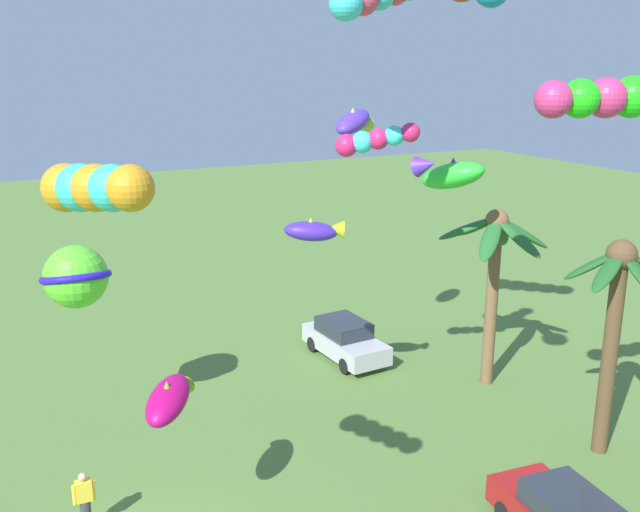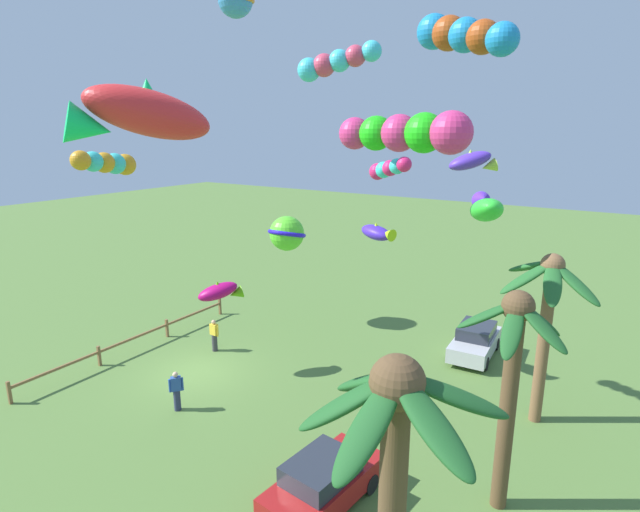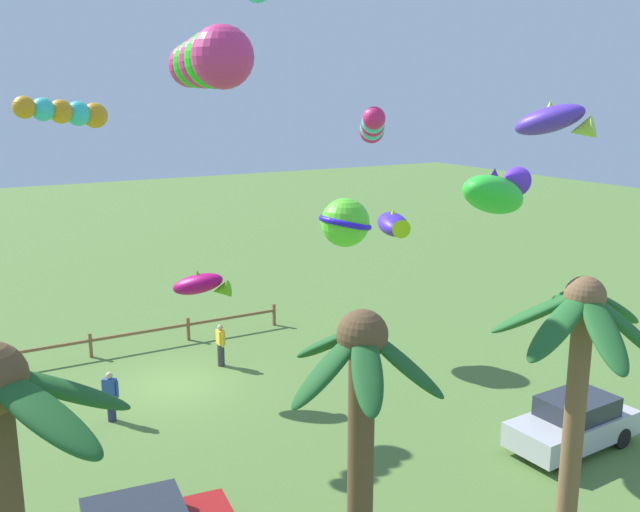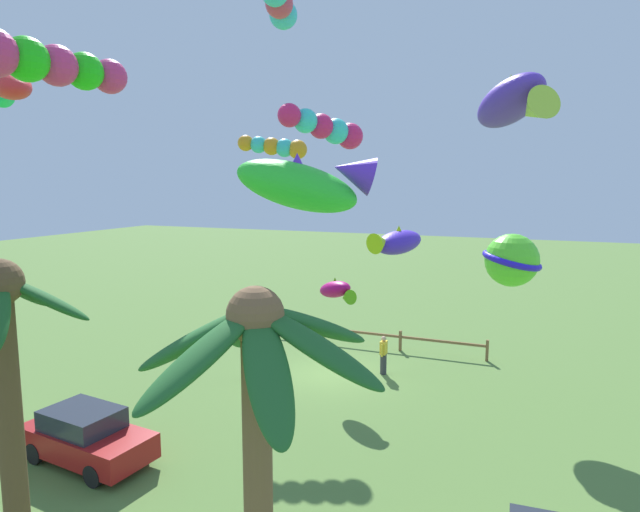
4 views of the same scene
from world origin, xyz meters
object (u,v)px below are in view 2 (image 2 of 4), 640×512
Objects in this scene: kite_fish_1 at (220,292)px; kite_fish_0 at (486,208)px; kite_fish_10 at (141,114)px; kite_tube_3 at (107,163)px; kite_fish_4 at (378,233)px; kite_tube_7 at (336,62)px; palm_tree_0 at (549,297)px; spectator_0 at (214,335)px; kite_tube_9 at (406,133)px; parked_car_0 at (475,341)px; spectator_1 at (177,391)px; kite_fish_5 at (473,161)px; palm_tree_1 at (512,359)px; kite_ball_2 at (287,233)px; parked_car_1 at (324,482)px; kite_tube_11 at (388,169)px; kite_tube_6 at (461,35)px; palm_tree_2 at (395,443)px.

kite_fish_0 is at bearing 107.58° from kite_fish_1.
kite_fish_0 is 12.43m from kite_fish_10.
kite_tube_3 is 10.72m from kite_fish_4.
kite_tube_7 reaches higher than kite_fish_0.
palm_tree_0 is 4.00× the size of spectator_0.
kite_tube_3 is at bearing -88.48° from kite_tube_9.
kite_fish_4 is at bearing -39.71° from parked_car_0.
spectator_1 is 15.00m from kite_fish_5.
kite_fish_0 is at bearing 163.18° from kite_fish_10.
palm_tree_1 is 3.07× the size of kite_ball_2.
parked_car_1 is 10.72m from kite_tube_11.
kite_ball_2 is (-2.98, -11.00, -2.66)m from kite_fish_0.
kite_fish_0 is at bearing 98.70° from spectator_0.
parked_car_0 is 2.51× the size of spectator_1.
kite_tube_9 is (9.34, 10.58, 5.27)m from kite_ball_2.
palm_tree_1 reaches higher than parked_car_0.
kite_tube_9 is (10.87, 0.72, 9.61)m from parked_car_0.
kite_fish_0 is 11.70m from kite_ball_2.
kite_tube_11 is (5.49, -2.22, 8.31)m from parked_car_0.
kite_tube_6 reaches higher than palm_tree_0.
kite_fish_4 is at bearing -46.34° from kite_fish_5.
palm_tree_0 is at bearing 179.26° from palm_tree_1.
kite_tube_11 is at bearing 147.50° from kite_tube_7.
palm_tree_1 is (5.19, -0.07, -0.24)m from palm_tree_0.
kite_tube_7 is 0.77× the size of kite_tube_9.
parked_car_1 is 1.02× the size of kite_tube_6.
palm_tree_0 is 7.22m from kite_tube_11.
parked_car_0 is 13.60m from kite_tube_6.
kite_tube_9 is at bearing -3.78° from kite_fish_0.
kite_fish_10 reaches higher than kite_tube_3.
spectator_0 is at bearing -63.70° from kite_fish_5.
kite_tube_3 is (6.94, -14.18, 4.49)m from palm_tree_0.
kite_tube_3 is 1.03× the size of kite_tube_7.
kite_tube_11 reaches higher than kite_ball_2.
parked_car_1 is 11.51m from spectator_0.
kite_tube_11 reaches higher than spectator_1.
kite_tube_7 reaches higher than parked_car_1.
kite_ball_2 is (-13.28, -12.31, 0.28)m from palm_tree_2.
palm_tree_1 is 12.40m from kite_fish_1.
kite_ball_2 is at bearing -107.67° from kite_tube_6.
palm_tree_0 is 2.93× the size of kite_fish_5.
kite_fish_5 is 7.65m from kite_tube_7.
kite_tube_9 is (-0.30, 11.43, 1.09)m from kite_tube_3.
kite_tube_7 reaches higher than palm_tree_2.
palm_tree_1 is 5.48m from palm_tree_2.
palm_tree_2 is 13.41m from kite_fish_1.
palm_tree_2 is 5.86m from parked_car_1.
kite_fish_10 reaches higher than parked_car_1.
kite_fish_5 reaches higher than kite_fish_4.
parked_car_1 is 2.10× the size of kite_fish_4.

